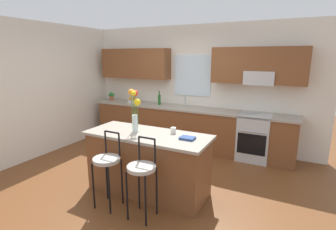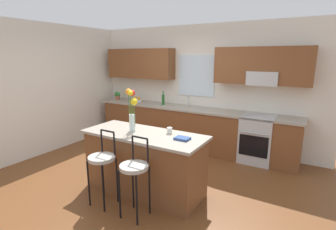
{
  "view_description": "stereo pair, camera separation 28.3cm",
  "coord_description": "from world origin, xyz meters",
  "px_view_note": "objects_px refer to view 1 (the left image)",
  "views": [
    {
      "loc": [
        2.12,
        -3.4,
        2.03
      ],
      "look_at": [
        0.12,
        0.55,
        1.0
      ],
      "focal_mm": 27.19,
      "sensor_mm": 36.0,
      "label": 1
    },
    {
      "loc": [
        2.37,
        -3.26,
        2.03
      ],
      "look_at": [
        0.12,
        0.55,
        1.0
      ],
      "focal_mm": 27.19,
      "sensor_mm": 36.0,
      "label": 2
    }
  ],
  "objects_px": {
    "kitchen_island": "(148,163)",
    "mug_ceramic": "(173,130)",
    "oven_range": "(254,137)",
    "bar_stool_middle": "(142,171)",
    "potted_plant_small": "(112,96)",
    "flower_vase": "(135,107)",
    "bottle_olive_oil": "(159,99)",
    "cookbook": "(187,138)",
    "fruit_bowl_oranges": "(132,101)",
    "bar_stool_near": "(107,163)"
  },
  "relations": [
    {
      "from": "kitchen_island",
      "to": "fruit_bowl_oranges",
      "type": "xyz_separation_m",
      "value": [
        -1.69,
        2.06,
        0.5
      ]
    },
    {
      "from": "potted_plant_small",
      "to": "bar_stool_near",
      "type": "bearing_deg",
      "value": -52.24
    },
    {
      "from": "bar_stool_near",
      "to": "mug_ceramic",
      "type": "relative_size",
      "value": 11.58
    },
    {
      "from": "flower_vase",
      "to": "potted_plant_small",
      "type": "relative_size",
      "value": 3.02
    },
    {
      "from": "flower_vase",
      "to": "mug_ceramic",
      "type": "bearing_deg",
      "value": 18.7
    },
    {
      "from": "bar_stool_near",
      "to": "potted_plant_small",
      "type": "relative_size",
      "value": 4.88
    },
    {
      "from": "fruit_bowl_oranges",
      "to": "kitchen_island",
      "type": "bearing_deg",
      "value": -50.6
    },
    {
      "from": "bar_stool_near",
      "to": "mug_ceramic",
      "type": "bearing_deg",
      "value": 51.72
    },
    {
      "from": "bar_stool_middle",
      "to": "cookbook",
      "type": "xyz_separation_m",
      "value": [
        0.35,
        0.62,
        0.3
      ]
    },
    {
      "from": "cookbook",
      "to": "kitchen_island",
      "type": "bearing_deg",
      "value": -177.53
    },
    {
      "from": "kitchen_island",
      "to": "flower_vase",
      "type": "xyz_separation_m",
      "value": [
        -0.21,
        -0.0,
        0.83
      ]
    },
    {
      "from": "potted_plant_small",
      "to": "mug_ceramic",
      "type": "bearing_deg",
      "value": -35.17
    },
    {
      "from": "kitchen_island",
      "to": "bar_stool_near",
      "type": "xyz_separation_m",
      "value": [
        -0.28,
        -0.59,
        0.17
      ]
    },
    {
      "from": "oven_range",
      "to": "potted_plant_small",
      "type": "distance_m",
      "value": 3.6
    },
    {
      "from": "fruit_bowl_oranges",
      "to": "bottle_olive_oil",
      "type": "distance_m",
      "value": 0.77
    },
    {
      "from": "kitchen_island",
      "to": "potted_plant_small",
      "type": "relative_size",
      "value": 8.73
    },
    {
      "from": "bar_stool_middle",
      "to": "bottle_olive_oil",
      "type": "bearing_deg",
      "value": 114.45
    },
    {
      "from": "potted_plant_small",
      "to": "kitchen_island",
      "type": "bearing_deg",
      "value": -41.5
    },
    {
      "from": "bar_stool_near",
      "to": "fruit_bowl_oranges",
      "type": "xyz_separation_m",
      "value": [
        -1.41,
        2.65,
        0.33
      ]
    },
    {
      "from": "bar_stool_middle",
      "to": "flower_vase",
      "type": "xyz_separation_m",
      "value": [
        -0.48,
        0.59,
        0.66
      ]
    },
    {
      "from": "flower_vase",
      "to": "mug_ceramic",
      "type": "relative_size",
      "value": 7.15
    },
    {
      "from": "oven_range",
      "to": "bottle_olive_oil",
      "type": "relative_size",
      "value": 2.86
    },
    {
      "from": "oven_range",
      "to": "cookbook",
      "type": "distance_m",
      "value": 2.15
    },
    {
      "from": "bar_stool_middle",
      "to": "bottle_olive_oil",
      "type": "xyz_separation_m",
      "value": [
        -1.2,
        2.65,
        0.41
      ]
    },
    {
      "from": "bar_stool_middle",
      "to": "mug_ceramic",
      "type": "relative_size",
      "value": 11.58
    },
    {
      "from": "oven_range",
      "to": "bar_stool_middle",
      "type": "xyz_separation_m",
      "value": [
        -0.95,
        -2.62,
        0.18
      ]
    },
    {
      "from": "kitchen_island",
      "to": "mug_ceramic",
      "type": "distance_m",
      "value": 0.63
    },
    {
      "from": "fruit_bowl_oranges",
      "to": "oven_range",
      "type": "bearing_deg",
      "value": -0.48
    },
    {
      "from": "bottle_olive_oil",
      "to": "potted_plant_small",
      "type": "bearing_deg",
      "value": 179.99
    },
    {
      "from": "bottle_olive_oil",
      "to": "cookbook",
      "type": "bearing_deg",
      "value": -52.58
    },
    {
      "from": "bar_stool_middle",
      "to": "bottle_olive_oil",
      "type": "height_order",
      "value": "bottle_olive_oil"
    },
    {
      "from": "kitchen_island",
      "to": "potted_plant_small",
      "type": "xyz_separation_m",
      "value": [
        -2.32,
        2.06,
        0.58
      ]
    },
    {
      "from": "bar_stool_near",
      "to": "cookbook",
      "type": "distance_m",
      "value": 1.13
    },
    {
      "from": "kitchen_island",
      "to": "bottle_olive_oil",
      "type": "xyz_separation_m",
      "value": [
        -0.93,
        2.06,
        0.59
      ]
    },
    {
      "from": "cookbook",
      "to": "bottle_olive_oil",
      "type": "height_order",
      "value": "bottle_olive_oil"
    },
    {
      "from": "bar_stool_near",
      "to": "bar_stool_middle",
      "type": "bearing_deg",
      "value": 0.0
    },
    {
      "from": "kitchen_island",
      "to": "bar_stool_middle",
      "type": "bearing_deg",
      "value": -65.0
    },
    {
      "from": "kitchen_island",
      "to": "flower_vase",
      "type": "relative_size",
      "value": 2.9
    },
    {
      "from": "mug_ceramic",
      "to": "cookbook",
      "type": "relative_size",
      "value": 0.45
    },
    {
      "from": "bar_stool_near",
      "to": "potted_plant_small",
      "type": "bearing_deg",
      "value": 127.76
    },
    {
      "from": "oven_range",
      "to": "bar_stool_middle",
      "type": "relative_size",
      "value": 0.88
    },
    {
      "from": "fruit_bowl_oranges",
      "to": "potted_plant_small",
      "type": "height_order",
      "value": "potted_plant_small"
    },
    {
      "from": "bottle_olive_oil",
      "to": "potted_plant_small",
      "type": "height_order",
      "value": "bottle_olive_oil"
    },
    {
      "from": "bar_stool_middle",
      "to": "cookbook",
      "type": "bearing_deg",
      "value": 60.46
    },
    {
      "from": "kitchen_island",
      "to": "mug_ceramic",
      "type": "xyz_separation_m",
      "value": [
        0.33,
        0.18,
        0.5
      ]
    },
    {
      "from": "cookbook",
      "to": "bottle_olive_oil",
      "type": "bearing_deg",
      "value": 127.42
    },
    {
      "from": "potted_plant_small",
      "to": "bar_stool_middle",
      "type": "bearing_deg",
      "value": -45.51
    },
    {
      "from": "oven_range",
      "to": "cookbook",
      "type": "relative_size",
      "value": 4.6
    },
    {
      "from": "oven_range",
      "to": "bar_stool_middle",
      "type": "height_order",
      "value": "bar_stool_middle"
    },
    {
      "from": "mug_ceramic",
      "to": "potted_plant_small",
      "type": "bearing_deg",
      "value": 144.83
    }
  ]
}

